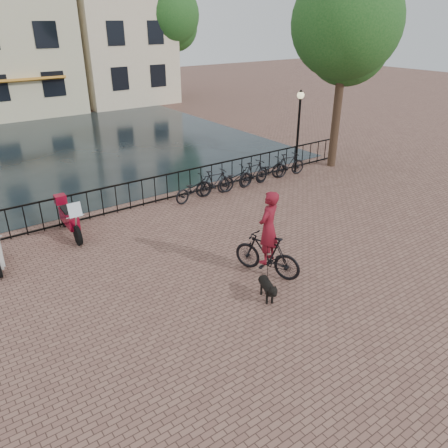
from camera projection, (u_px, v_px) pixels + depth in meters
ground at (301, 317)px, 9.97m from camera, size 100.00×100.00×0.00m
canal_water at (63, 149)px, 22.65m from camera, size 20.00×20.00×0.00m
railing at (143, 193)px, 15.62m from camera, size 20.00×0.05×1.02m
canal_house_right at (109, 11)px, 33.60m from camera, size 7.00×9.00×13.30m
tree_near_right at (347, 23)px, 17.61m from camera, size 4.48×4.48×8.24m
tree_far_right at (168, 15)px, 33.37m from camera, size 4.76×4.76×8.76m
lamp_post at (299, 118)px, 18.32m from camera, size 0.30×0.30×3.45m
cyclist at (268, 239)px, 11.23m from camera, size 1.26×2.06×2.73m
dog at (267, 288)px, 10.49m from camera, size 0.59×0.93×0.60m
motorcycle at (69, 215)px, 13.41m from camera, size 0.54×2.00×1.42m
parked_bike_0 at (194, 189)px, 16.15m from camera, size 1.78×0.83×0.90m
parked_bike_1 at (215, 182)px, 16.63m from camera, size 1.70×0.64×1.00m
parked_bike_2 at (235, 179)px, 17.15m from camera, size 1.73×0.63×0.90m
parked_bike_3 at (254, 173)px, 17.63m from camera, size 1.71×0.67×1.00m
parked_bike_4 at (271, 170)px, 18.16m from camera, size 1.73×0.64×0.90m
parked_bike_5 at (288, 165)px, 18.64m from camera, size 1.71×0.68×1.00m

